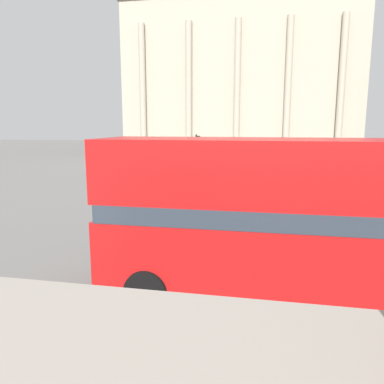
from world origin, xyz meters
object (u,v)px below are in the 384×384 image
(double_decker_bus, at_px, (326,216))
(car_black, at_px, (251,182))
(pedestrian_grey, at_px, (177,212))
(traffic_light_near, at_px, (243,193))
(plaza_building_left, at_px, (241,82))
(traffic_light_far, at_px, (197,153))

(double_decker_bus, distance_m, car_black, 16.44)
(pedestrian_grey, bearing_deg, traffic_light_near, -157.88)
(car_black, bearing_deg, traffic_light_near, 42.96)
(plaza_building_left, distance_m, traffic_light_near, 49.13)
(double_decker_bus, relative_size, traffic_light_near, 3.14)
(double_decker_bus, relative_size, plaza_building_left, 0.33)
(double_decker_bus, relative_size, pedestrian_grey, 6.91)
(car_black, xyz_separation_m, pedestrian_grey, (-2.66, -10.77, 0.24))
(plaza_building_left, bearing_deg, car_black, -84.68)
(traffic_light_far, bearing_deg, traffic_light_near, -74.21)
(plaza_building_left, bearing_deg, traffic_light_near, -85.91)
(traffic_light_far, bearing_deg, double_decker_bus, -70.06)
(double_decker_bus, height_order, traffic_light_near, double_decker_bus)
(double_decker_bus, height_order, pedestrian_grey, double_decker_bus)
(traffic_light_far, xyz_separation_m, car_black, (4.05, -1.56, -1.80))
(traffic_light_near, distance_m, traffic_light_far, 15.64)
(plaza_building_left, height_order, traffic_light_near, plaza_building_left)
(traffic_light_near, xyz_separation_m, traffic_light_far, (-4.26, 15.05, 0.14))
(double_decker_bus, bearing_deg, car_black, 92.72)
(pedestrian_grey, bearing_deg, car_black, -38.28)
(double_decker_bus, height_order, plaza_building_left, plaza_building_left)
(traffic_light_near, bearing_deg, double_decker_bus, -51.04)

